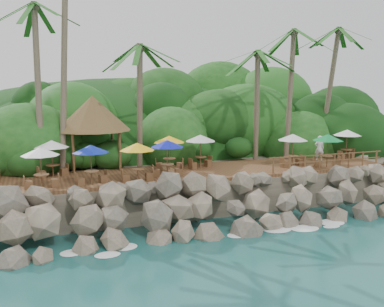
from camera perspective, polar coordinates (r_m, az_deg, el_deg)
name	(u,v)px	position (r m, az deg, el deg)	size (l,w,h in m)	color
ground	(233,238)	(22.65, 5.24, -10.78)	(140.00, 140.00, 0.00)	#19514F
land_base	(151,164)	(37.03, -5.25, -1.33)	(32.00, 25.20, 2.10)	gray
jungle_hill	(132,162)	(44.40, -7.67, -1.03)	(44.80, 28.00, 15.40)	#143811
seawall	(217,206)	(24.04, 3.25, -6.71)	(29.00, 4.00, 2.30)	gray
terrace	(192,173)	(27.41, 0.00, -2.48)	(26.00, 5.00, 0.20)	brown
jungle_foliage	(155,179)	(36.28, -4.83, -3.23)	(44.00, 16.00, 12.00)	#143811
foam_line	(230,236)	(22.89, 4.92, -10.48)	(25.20, 0.80, 0.06)	white
palms	(196,17)	(30.12, 0.57, 17.07)	(26.73, 6.57, 15.28)	brown
palapa	(93,113)	(28.75, -12.63, 5.06)	(4.76, 4.76, 4.60)	brown
dining_clusters	(174,144)	(26.36, -2.29, 1.17)	(25.57, 4.69, 2.13)	brown
railing	(327,160)	(29.10, 16.97, -0.79)	(8.30, 0.10, 1.00)	brown
waiter	(319,148)	(32.01, 16.02, 0.64)	(0.65, 0.43, 1.79)	silver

